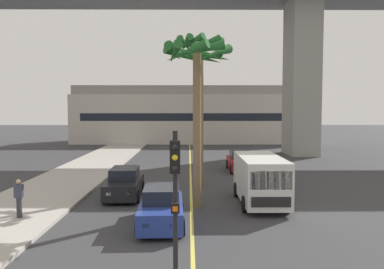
{
  "coord_description": "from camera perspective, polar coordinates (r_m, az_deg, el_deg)",
  "views": [
    {
      "loc": [
        -0.12,
        -0.69,
        4.72
      ],
      "look_at": [
        0.0,
        14.0,
        3.72
      ],
      "focal_mm": 35.87,
      "sensor_mm": 36.0,
      "label": 1
    }
  ],
  "objects": [
    {
      "name": "traffic_light_median_near",
      "position": [
        9.09,
        -2.5,
        -8.86
      ],
      "size": [
        0.24,
        0.37,
        4.2
      ],
      "color": "black",
      "rests_on": "ground"
    },
    {
      "name": "pier_building_backdrop",
      "position": [
        54.08,
        -0.36,
        2.93
      ],
      "size": [
        31.78,
        8.04,
        7.79
      ],
      "color": "beige",
      "rests_on": "ground"
    },
    {
      "name": "car_queue_third",
      "position": [
        29.36,
        7.17,
        -3.99
      ],
      "size": [
        1.85,
        4.11,
        1.56
      ],
      "color": "maroon",
      "rests_on": "ground"
    },
    {
      "name": "pedestrian_far_along",
      "position": [
        17.8,
        -24.34,
        -8.54
      ],
      "size": [
        0.34,
        0.22,
        1.62
      ],
      "color": "#2D2D38",
      "rests_on": "sidewalk_left"
    },
    {
      "name": "lane_stripe_center",
      "position": [
        25.13,
        -0.2,
        -6.94
      ],
      "size": [
        0.14,
        56.0,
        0.01
      ],
      "primitive_type": "cube",
      "color": "#DBCC4C",
      "rests_on": "ground"
    },
    {
      "name": "palm_tree_mid_median",
      "position": [
        18.12,
        0.69,
        9.45
      ],
      "size": [
        3.35,
        3.36,
        7.83
      ],
      "color": "brown",
      "rests_on": "ground"
    },
    {
      "name": "car_queue_second",
      "position": [
        20.89,
        -10.01,
        -7.22
      ],
      "size": [
        1.92,
        4.14,
        1.56
      ],
      "color": "black",
      "rests_on": "ground"
    },
    {
      "name": "delivery_van",
      "position": [
        19.32,
        10.08,
        -6.42
      ],
      "size": [
        2.16,
        5.25,
        2.36
      ],
      "color": "silver",
      "rests_on": "ground"
    },
    {
      "name": "sidewalk_left",
      "position": [
        19.03,
        -25.39,
        -10.63
      ],
      "size": [
        4.8,
        80.0,
        0.15
      ],
      "primitive_type": "cube",
      "color": "#ADA89E",
      "rests_on": "ground"
    },
    {
      "name": "palm_tree_near_median",
      "position": [
        23.59,
        1.24,
        10.33
      ],
      "size": [
        2.97,
        3.02,
        9.17
      ],
      "color": "brown",
      "rests_on": "ground"
    },
    {
      "name": "car_queue_front",
      "position": [
        15.78,
        -4.58,
        -10.81
      ],
      "size": [
        1.95,
        4.16,
        1.56
      ],
      "color": "navy",
      "rests_on": "ground"
    }
  ]
}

